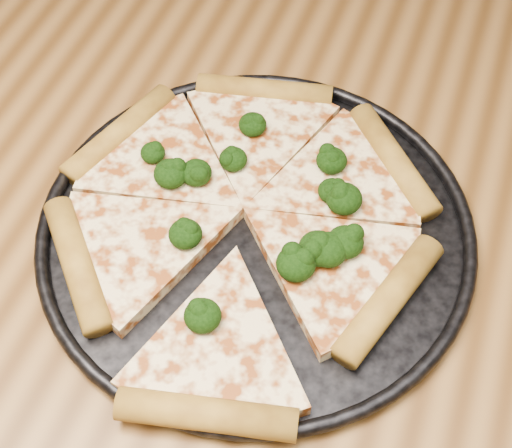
% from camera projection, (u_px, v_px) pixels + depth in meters
% --- Properties ---
extents(dining_table, '(1.20, 0.90, 0.75)m').
position_uv_depth(dining_table, '(188.00, 291.00, 0.74)').
color(dining_table, brown).
rests_on(dining_table, ground).
extents(pizza_pan, '(0.38, 0.38, 0.02)m').
position_uv_depth(pizza_pan, '(256.00, 230.00, 0.67)').
color(pizza_pan, black).
rests_on(pizza_pan, dining_table).
extents(pizza, '(0.35, 0.38, 0.03)m').
position_uv_depth(pizza, '(242.00, 216.00, 0.66)').
color(pizza, '#F3D794').
rests_on(pizza, pizza_pan).
extents(broccoli_florets, '(0.22, 0.23, 0.02)m').
position_uv_depth(broccoli_florets, '(273.00, 214.00, 0.65)').
color(broccoli_florets, black).
rests_on(broccoli_florets, pizza).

